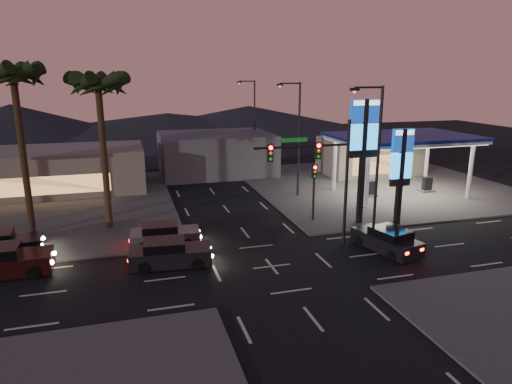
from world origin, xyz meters
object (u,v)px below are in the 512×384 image
object	(u,v)px
pylon_sign_short	(401,162)
car_lane_a_mid	(1,262)
gas_station	(402,139)
car_lane_b_front	(164,235)
traffic_signal_mast	(321,166)
car_lane_a_front	(169,254)
pylon_sign_tall	(364,137)
suv_station	(387,240)

from	to	relation	value
pylon_sign_short	car_lane_a_mid	world-z (taller)	pylon_sign_short
pylon_sign_short	car_lane_a_mid	bearing A→B (deg)	-176.50
gas_station	car_lane_b_front	xyz separation A→B (m)	(-21.57, -6.91, -4.41)
traffic_signal_mast	car_lane_a_front	distance (m)	10.37
car_lane_a_mid	car_lane_b_front	bearing A→B (deg)	13.61
car_lane_a_mid	car_lane_b_front	distance (m)	9.13
pylon_sign_tall	pylon_sign_short	xyz separation A→B (m)	(2.50, -1.00, -1.74)
gas_station	car_lane_a_mid	size ratio (longest dim) A/B	2.35
gas_station	car_lane_a_front	world-z (taller)	gas_station
car_lane_b_front	car_lane_a_front	bearing A→B (deg)	-90.06
gas_station	pylon_sign_tall	bearing A→B (deg)	-139.09
traffic_signal_mast	car_lane_a_mid	xyz separation A→B (m)	(-18.20, 0.96, -4.45)
car_lane_a_mid	car_lane_b_front	xyz separation A→B (m)	(8.87, 2.15, -0.10)
traffic_signal_mast	car_lane_a_front	bearing A→B (deg)	-178.77
pylon_sign_tall	suv_station	world-z (taller)	pylon_sign_tall
car_lane_a_mid	car_lane_b_front	world-z (taller)	car_lane_a_mid
pylon_sign_tall	car_lane_b_front	bearing A→B (deg)	-178.35
car_lane_a_front	car_lane_b_front	distance (m)	3.31
car_lane_b_front	traffic_signal_mast	bearing A→B (deg)	-18.42
pylon_sign_tall	car_lane_a_mid	world-z (taller)	pylon_sign_tall
pylon_sign_short	suv_station	world-z (taller)	pylon_sign_short
car_lane_a_front	pylon_sign_tall	bearing A→B (deg)	14.78
car_lane_a_front	car_lane_a_mid	size ratio (longest dim) A/B	0.93
gas_station	car_lane_b_front	world-z (taller)	gas_station
gas_station	car_lane_b_front	bearing A→B (deg)	-162.25
pylon_sign_tall	car_lane_a_front	bearing A→B (deg)	-165.22
traffic_signal_mast	suv_station	xyz separation A→B (m)	(3.83, -1.70, -4.53)
pylon_sign_short	traffic_signal_mast	size ratio (longest dim) A/B	0.88
car_lane_a_front	suv_station	bearing A→B (deg)	-6.50
pylon_sign_tall	car_lane_a_front	size ratio (longest dim) A/B	1.87
gas_station	car_lane_a_mid	xyz separation A→B (m)	(-30.44, -9.05, -4.31)
gas_station	car_lane_b_front	size ratio (longest dim) A/B	2.67
traffic_signal_mast	car_lane_a_front	size ratio (longest dim) A/B	1.66
car_lane_b_front	suv_station	distance (m)	14.01
traffic_signal_mast	pylon_sign_short	bearing A→B (deg)	19.13
gas_station	pylon_sign_tall	xyz separation A→B (m)	(-7.50, -6.50, 1.31)
gas_station	pylon_sign_short	world-z (taller)	pylon_sign_short
traffic_signal_mast	suv_station	world-z (taller)	traffic_signal_mast
pylon_sign_tall	car_lane_a_mid	bearing A→B (deg)	-173.65
car_lane_b_front	pylon_sign_short	bearing A→B (deg)	-2.05
gas_station	car_lane_a_front	xyz separation A→B (m)	(-21.57, -10.21, -4.37)
pylon_sign_tall	car_lane_a_mid	size ratio (longest dim) A/B	1.74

